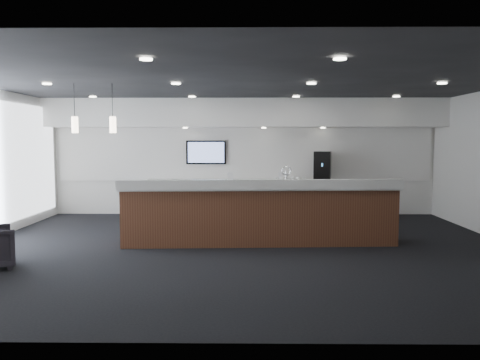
{
  "coord_description": "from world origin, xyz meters",
  "views": [
    {
      "loc": [
        0.03,
        -8.38,
        1.97
      ],
      "look_at": [
        -0.08,
        1.3,
        1.14
      ],
      "focal_mm": 35.0,
      "sensor_mm": 36.0,
      "label": 1
    }
  ],
  "objects": [
    {
      "name": "cup_0",
      "position": [
        1.54,
        3.51,
        0.99
      ],
      "size": [
        0.09,
        0.09,
        0.09
      ],
      "primitive_type": "imported",
      "color": "white",
      "rests_on": "back_credenza"
    },
    {
      "name": "cup_5",
      "position": [
        0.84,
        3.51,
        0.99
      ],
      "size": [
        0.1,
        0.1,
        0.09
      ],
      "primitive_type": "imported",
      "rotation": [
        0.0,
        0.0,
        3.23
      ],
      "color": "white",
      "rests_on": "back_credenza"
    },
    {
      "name": "info_sign_left",
      "position": [
        -0.36,
        3.51,
        1.05
      ],
      "size": [
        0.15,
        0.04,
        0.2
      ],
      "primitive_type": "cube",
      "rotation": [
        0.0,
        0.0,
        0.15
      ],
      "color": "white",
      "rests_on": "back_credenza"
    },
    {
      "name": "ceiling",
      "position": [
        0.0,
        0.0,
        3.0
      ],
      "size": [
        10.0,
        8.0,
        0.02
      ],
      "primitive_type": "cube",
      "color": "black",
      "rests_on": "back_wall"
    },
    {
      "name": "cup_1",
      "position": [
        1.4,
        3.51,
        0.99
      ],
      "size": [
        0.13,
        0.13,
        0.09
      ],
      "primitive_type": "imported",
      "rotation": [
        0.0,
        0.0,
        0.65
      ],
      "color": "white",
      "rests_on": "back_credenza"
    },
    {
      "name": "ceiling_can_lights",
      "position": [
        0.0,
        0.0,
        2.97
      ],
      "size": [
        7.0,
        5.0,
        0.02
      ],
      "primitive_type": null,
      "color": "silver",
      "rests_on": "ceiling"
    },
    {
      "name": "cup_2",
      "position": [
        1.26,
        3.51,
        0.99
      ],
      "size": [
        0.12,
        0.12,
        0.09
      ],
      "primitive_type": "imported",
      "rotation": [
        0.0,
        0.0,
        1.29
      ],
      "color": "white",
      "rests_on": "back_credenza"
    },
    {
      "name": "pendant_left",
      "position": [
        -2.4,
        0.8,
        2.25
      ],
      "size": [
        0.12,
        0.12,
        0.3
      ],
      "primitive_type": "cylinder",
      "color": "#FFE6C6",
      "rests_on": "ceiling"
    },
    {
      "name": "back_credenza",
      "position": [
        -0.0,
        3.64,
        0.48
      ],
      "size": [
        5.06,
        0.66,
        0.95
      ],
      "color": "gray",
      "rests_on": "ground"
    },
    {
      "name": "alcove_panel",
      "position": [
        0.0,
        3.97,
        1.6
      ],
      "size": [
        9.8,
        0.06,
        1.4
      ],
      "primitive_type": "cube",
      "color": "white",
      "rests_on": "back_wall"
    },
    {
      "name": "service_counter",
      "position": [
        0.3,
        0.4,
        0.58
      ],
      "size": [
        5.23,
        1.11,
        1.49
      ],
      "rotation": [
        0.0,
        0.0,
        0.05
      ],
      "color": "#522B1B",
      "rests_on": "ground"
    },
    {
      "name": "info_sign_right",
      "position": [
        0.95,
        3.51,
        1.06
      ],
      "size": [
        0.16,
        0.02,
        0.21
      ],
      "primitive_type": "cube",
      "rotation": [
        0.0,
        0.0,
        -0.01
      ],
      "color": "white",
      "rests_on": "back_credenza"
    },
    {
      "name": "pendant_right",
      "position": [
        -3.1,
        0.8,
        2.25
      ],
      "size": [
        0.12,
        0.12,
        0.3
      ],
      "primitive_type": "cylinder",
      "color": "#FFE6C6",
      "rests_on": "ceiling"
    },
    {
      "name": "soffit_bulkhead",
      "position": [
        0.0,
        3.55,
        2.65
      ],
      "size": [
        10.0,
        0.9,
        0.7
      ],
      "primitive_type": "cube",
      "color": "white",
      "rests_on": "back_wall"
    },
    {
      "name": "cup_4",
      "position": [
        0.98,
        3.51,
        0.99
      ],
      "size": [
        0.13,
        0.13,
        0.09
      ],
      "primitive_type": "imported",
      "rotation": [
        0.0,
        0.0,
        2.58
      ],
      "color": "white",
      "rests_on": "back_credenza"
    },
    {
      "name": "ground",
      "position": [
        0.0,
        0.0,
        0.0
      ],
      "size": [
        10.0,
        10.0,
        0.0
      ],
      "primitive_type": "plane",
      "color": "black",
      "rests_on": "ground"
    },
    {
      "name": "back_wall",
      "position": [
        0.0,
        4.0,
        1.5
      ],
      "size": [
        10.0,
        0.02,
        3.0
      ],
      "primitive_type": "cube",
      "color": "silver",
      "rests_on": "ground"
    },
    {
      "name": "cup_3",
      "position": [
        1.12,
        3.51,
        0.99
      ],
      "size": [
        0.12,
        0.12,
        0.09
      ],
      "primitive_type": "imported",
      "rotation": [
        0.0,
        0.0,
        1.94
      ],
      "color": "white",
      "rests_on": "back_credenza"
    },
    {
      "name": "wall_tv",
      "position": [
        -1.0,
        3.91,
        1.65
      ],
      "size": [
        1.05,
        0.08,
        0.62
      ],
      "color": "black",
      "rests_on": "back_wall"
    },
    {
      "name": "coffee_machine",
      "position": [
        2.02,
        3.63,
        1.31
      ],
      "size": [
        0.52,
        0.59,
        0.73
      ],
      "rotation": [
        0.0,
        0.0,
        -0.23
      ],
      "color": "black",
      "rests_on": "back_credenza"
    }
  ]
}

